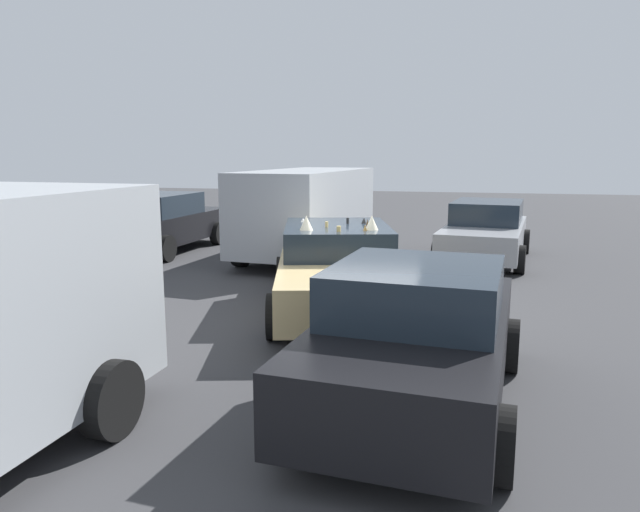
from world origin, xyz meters
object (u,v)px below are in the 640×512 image
(art_car_decorated, at_px, (338,268))
(parked_sedan_row_back_center, at_px, (417,336))
(parked_sedan_near_left, at_px, (485,231))
(parked_van_behind_right, at_px, (307,209))
(parked_sedan_far_right, at_px, (161,222))

(art_car_decorated, xyz_separation_m, parked_sedan_row_back_center, (-3.44, -1.53, 0.03))
(art_car_decorated, distance_m, parked_sedan_near_left, 5.88)
(parked_van_behind_right, bearing_deg, parked_sedan_near_left, 106.30)
(parked_sedan_row_back_center, height_order, parked_sedan_far_right, parked_sedan_far_right)
(parked_sedan_row_back_center, relative_size, parked_sedan_far_right, 0.93)
(parked_sedan_far_right, bearing_deg, parked_sedan_near_left, -82.59)
(art_car_decorated, relative_size, parked_sedan_near_left, 1.07)
(parked_sedan_near_left, bearing_deg, parked_van_behind_right, -71.87)
(parked_sedan_row_back_center, distance_m, parked_sedan_far_right, 10.77)
(art_car_decorated, height_order, parked_sedan_far_right, art_car_decorated)
(art_car_decorated, xyz_separation_m, parked_sedan_near_left, (5.33, -2.49, -0.01))
(parked_sedan_near_left, distance_m, parked_sedan_far_right, 8.15)
(parked_van_behind_right, relative_size, parked_sedan_near_left, 1.13)
(parked_van_behind_right, height_order, parked_sedan_far_right, parked_van_behind_right)
(art_car_decorated, bearing_deg, parked_sedan_row_back_center, 9.15)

